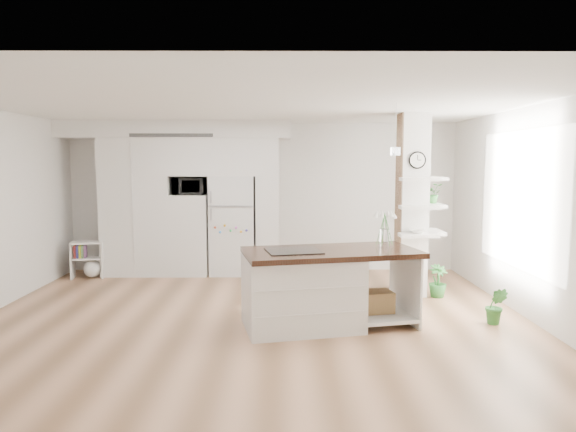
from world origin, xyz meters
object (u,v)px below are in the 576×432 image
(bookshelf, at_px, (89,262))
(floor_plant_a, at_px, (496,306))
(kitchen_island, at_px, (312,287))
(refrigerator, at_px, (233,225))

(bookshelf, height_order, floor_plant_a, bookshelf)
(floor_plant_a, bearing_deg, bookshelf, 156.41)
(bookshelf, relative_size, floor_plant_a, 1.35)
(kitchen_island, bearing_deg, floor_plant_a, -10.32)
(bookshelf, bearing_deg, kitchen_island, -46.61)
(kitchen_island, xyz_separation_m, bookshelf, (-3.70, 2.68, -0.21))
(refrigerator, bearing_deg, floor_plant_a, -39.75)
(kitchen_island, height_order, bookshelf, kitchen_island)
(bookshelf, xyz_separation_m, floor_plant_a, (5.98, -2.61, -0.05))
(refrigerator, distance_m, floor_plant_a, 4.63)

